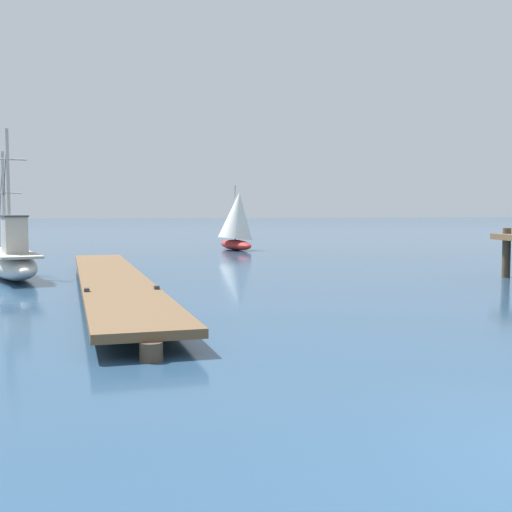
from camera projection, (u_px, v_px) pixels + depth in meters
floating_dock at (112, 279)px, 18.11m from camera, size 2.74×17.98×0.53m
fishing_boat_1 at (12, 260)px, 21.57m from camera, size 2.95×6.80×5.11m
distant_sailboat at (237, 221)px, 36.95m from camera, size 2.58×4.13×3.79m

